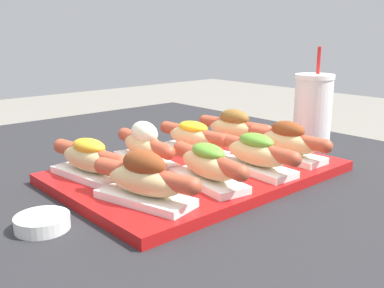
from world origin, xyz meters
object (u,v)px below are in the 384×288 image
(hot_dog_7, at_px, (234,128))
(hot_dog_3, at_px, (287,141))
(drink_cup, at_px, (313,111))
(sauce_bowl, at_px, (42,222))
(hot_dog_2, at_px, (256,153))
(hot_dog_5, at_px, (145,145))
(hot_dog_4, at_px, (89,159))
(serving_tray, at_px, (199,172))
(hot_dog_6, at_px, (193,137))
(hot_dog_1, at_px, (208,165))
(hot_dog_0, at_px, (144,179))

(hot_dog_7, bearing_deg, hot_dog_3, -93.91)
(drink_cup, bearing_deg, hot_dog_7, 150.70)
(hot_dog_7, bearing_deg, sauce_bowl, -168.13)
(hot_dog_2, bearing_deg, hot_dog_5, 125.79)
(hot_dog_3, relative_size, drink_cup, 0.86)
(drink_cup, bearing_deg, hot_dog_4, 169.81)
(serving_tray, distance_m, hot_dog_6, 0.11)
(drink_cup, bearing_deg, hot_dog_1, -170.51)
(sauce_bowl, bearing_deg, hot_dog_5, 23.31)
(hot_dog_3, distance_m, hot_dog_6, 0.19)
(hot_dog_1, height_order, hot_dog_3, hot_dog_3)
(hot_dog_5, distance_m, hot_dog_7, 0.24)
(hot_dog_5, bearing_deg, hot_dog_0, -125.95)
(hot_dog_2, bearing_deg, hot_dog_0, 177.48)
(hot_dog_4, bearing_deg, hot_dog_3, -23.91)
(hot_dog_1, height_order, sauce_bowl, hot_dog_1)
(hot_dog_3, xyz_separation_m, drink_cup, (0.17, 0.06, 0.03))
(hot_dog_0, distance_m, hot_dog_7, 0.38)
(hot_dog_4, bearing_deg, hot_dog_2, -34.66)
(serving_tray, relative_size, sauce_bowl, 6.69)
(sauce_bowl, relative_size, drink_cup, 0.33)
(serving_tray, height_order, hot_dog_0, hot_dog_0)
(hot_dog_2, bearing_deg, hot_dog_6, 90.92)
(serving_tray, distance_m, hot_dog_1, 0.10)
(hot_dog_4, bearing_deg, hot_dog_0, -88.85)
(hot_dog_0, height_order, hot_dog_5, hot_dog_5)
(hot_dog_4, distance_m, sauce_bowl, 0.17)
(hot_dog_4, relative_size, sauce_bowl, 2.60)
(hot_dog_0, relative_size, sauce_bowl, 2.55)
(hot_dog_5, xyz_separation_m, hot_dog_7, (0.24, -0.01, -0.00))
(sauce_bowl, bearing_deg, hot_dog_6, 15.78)
(hot_dog_3, relative_size, hot_dog_4, 1.01)
(hot_dog_0, distance_m, hot_dog_4, 0.15)
(hot_dog_1, bearing_deg, hot_dog_5, 93.40)
(hot_dog_7, height_order, drink_cup, drink_cup)
(hot_dog_4, relative_size, hot_dog_7, 1.00)
(hot_dog_0, relative_size, hot_dog_1, 0.98)
(hot_dog_7, bearing_deg, hot_dog_5, 178.78)
(hot_dog_1, height_order, hot_dog_5, hot_dog_5)
(hot_dog_7, distance_m, drink_cup, 0.19)
(serving_tray, xyz_separation_m, hot_dog_4, (-0.18, 0.08, 0.04))
(hot_dog_2, xyz_separation_m, hot_dog_4, (-0.24, 0.16, -0.00))
(serving_tray, bearing_deg, hot_dog_2, -55.09)
(hot_dog_2, bearing_deg, hot_dog_3, 6.20)
(hot_dog_1, height_order, hot_dog_2, hot_dog_2)
(hot_dog_3, height_order, hot_dog_6, hot_dog_3)
(hot_dog_1, xyz_separation_m, hot_dog_4, (-0.13, 0.16, 0.00))
(drink_cup, bearing_deg, serving_tray, 177.87)
(serving_tray, distance_m, drink_cup, 0.35)
(hot_dog_2, relative_size, hot_dog_7, 1.00)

